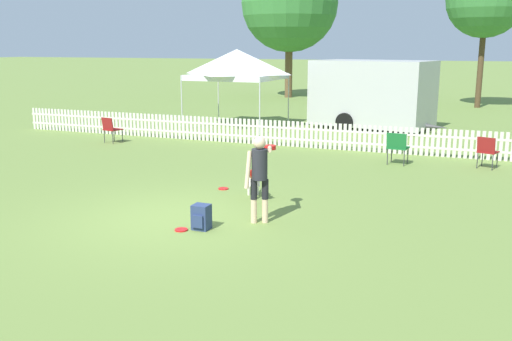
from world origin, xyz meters
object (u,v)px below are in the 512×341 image
(folding_chair_blue_left, at_px, (487,150))
(canopy_tent_main, at_px, (237,64))
(folding_chair_center, at_px, (397,145))
(tree_left_grove, at_px, (289,3))
(folding_chair_green_right, at_px, (111,128))
(equipment_trailer, at_px, (372,93))
(frisbee_near_handler, at_px, (181,230))
(backpack_on_grass, at_px, (201,217))
(handler_person, at_px, (260,169))
(frisbee_near_dog, at_px, (223,189))
(leaping_dog, at_px, (254,177))

(folding_chair_blue_left, xyz_separation_m, canopy_tent_main, (-9.07, 4.68, 1.90))
(folding_chair_center, distance_m, tree_left_grove, 20.98)
(folding_chair_green_right, relative_size, equipment_trailer, 0.16)
(frisbee_near_handler, relative_size, folding_chair_green_right, 0.27)
(frisbee_near_handler, distance_m, folding_chair_blue_left, 8.78)
(canopy_tent_main, relative_size, equipment_trailer, 0.61)
(folding_chair_center, xyz_separation_m, equipment_trailer, (-1.95, 6.51, 0.83))
(folding_chair_green_right, xyz_separation_m, canopy_tent_main, (2.27, 4.98, 1.90))
(backpack_on_grass, bearing_deg, handler_person, 44.66)
(frisbee_near_dog, bearing_deg, folding_chair_green_right, 145.19)
(frisbee_near_handler, distance_m, folding_chair_center, 7.50)
(canopy_tent_main, bearing_deg, backpack_on_grass, -68.85)
(handler_person, xyz_separation_m, equipment_trailer, (-0.44, 12.57, 0.38))
(backpack_on_grass, bearing_deg, leaping_dog, 87.85)
(folding_chair_center, relative_size, canopy_tent_main, 0.27)
(folding_chair_center, xyz_separation_m, canopy_tent_main, (-6.87, 5.01, 1.88))
(handler_person, height_order, frisbee_near_dog, handler_person)
(folding_chair_blue_left, distance_m, equipment_trailer, 7.49)
(folding_chair_center, bearing_deg, canopy_tent_main, -31.29)
(frisbee_near_dog, distance_m, tree_left_grove, 23.77)
(frisbee_near_handler, bearing_deg, frisbee_near_dog, 101.10)
(leaping_dog, height_order, folding_chair_center, folding_chair_center)
(leaping_dog, distance_m, folding_chair_green_right, 8.36)
(frisbee_near_handler, distance_m, canopy_tent_main, 13.00)
(handler_person, relative_size, frisbee_near_dog, 6.92)
(handler_person, bearing_deg, folding_chair_blue_left, 34.05)
(backpack_on_grass, xyz_separation_m, equipment_trailer, (0.34, 13.34, 1.13))
(folding_chair_green_right, bearing_deg, leaping_dog, 159.05)
(folding_chair_center, xyz_separation_m, tree_left_grove, (-9.26, 18.14, 5.04))
(folding_chair_blue_left, height_order, equipment_trailer, equipment_trailer)
(handler_person, xyz_separation_m, folding_chair_center, (1.50, 6.06, -0.45))
(leaping_dog, relative_size, backpack_on_grass, 2.26)
(tree_left_grove, bearing_deg, folding_chair_blue_left, -57.21)
(leaping_dog, relative_size, frisbee_near_dog, 4.38)
(frisbee_near_handler, bearing_deg, leaping_dog, 81.15)
(folding_chair_blue_left, xyz_separation_m, folding_chair_green_right, (-11.34, -0.30, 0.00))
(folding_chair_blue_left, height_order, folding_chair_green_right, folding_chair_green_right)
(frisbee_near_dog, bearing_deg, handler_person, -49.55)
(leaping_dog, bearing_deg, canopy_tent_main, -90.03)
(tree_left_grove, bearing_deg, backpack_on_grass, -74.38)
(backpack_on_grass, distance_m, folding_chair_green_right, 9.70)
(handler_person, xyz_separation_m, canopy_tent_main, (-5.36, 11.07, 1.43))
(frisbee_near_dog, height_order, tree_left_grove, tree_left_grove)
(tree_left_grove, bearing_deg, leaping_dog, -72.77)
(leaping_dog, bearing_deg, frisbee_near_handler, 55.33)
(frisbee_near_handler, xyz_separation_m, canopy_tent_main, (-4.29, 12.03, 2.39))
(frisbee_near_dog, bearing_deg, tree_left_grove, 105.38)
(folding_chair_blue_left, bearing_deg, handler_person, 77.30)
(folding_chair_blue_left, bearing_deg, leaping_dog, 65.89)
(handler_person, height_order, leaping_dog, handler_person)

